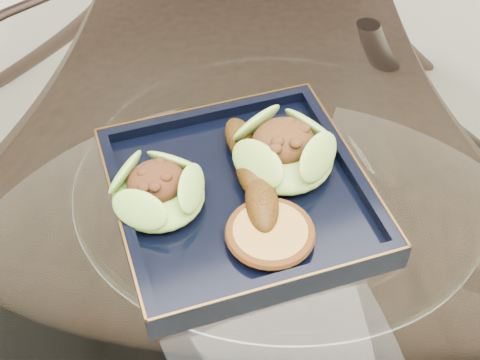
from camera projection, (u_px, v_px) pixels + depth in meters
name	position (u px, v px, depth m)	size (l,w,h in m)	color
dining_table	(271.00, 294.00, 0.86)	(1.13, 1.13, 0.77)	white
dining_chair	(250.00, 86.00, 1.20)	(0.57, 0.57, 1.00)	black
navy_plate	(240.00, 198.00, 0.74)	(0.27, 0.27, 0.02)	black
lettuce_wrap_left	(158.00, 192.00, 0.71)	(0.10, 0.10, 0.04)	#71A830
lettuce_wrap_right	(284.00, 153.00, 0.74)	(0.11, 0.11, 0.04)	#689B2D
roasted_plantain	(252.00, 171.00, 0.73)	(0.17, 0.04, 0.03)	#5A3409
crumb_patty	(270.00, 234.00, 0.68)	(0.08, 0.08, 0.02)	#A47F36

